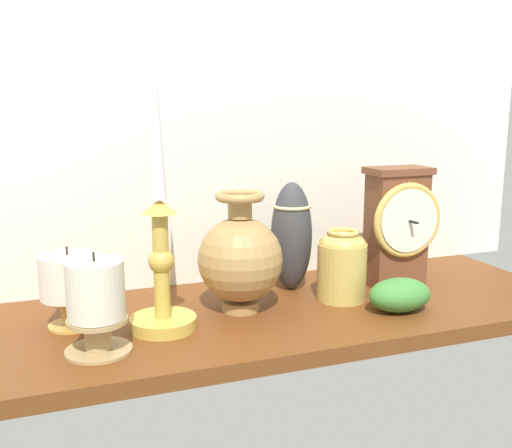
# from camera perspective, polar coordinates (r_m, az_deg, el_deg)

# --- Properties ---
(ground_plane) EXTENTS (1.00, 0.36, 0.02)m
(ground_plane) POSITION_cam_1_polar(r_m,az_deg,el_deg) (0.98, 2.26, -8.56)
(ground_plane) COLOR brown
(back_wall) EXTENTS (1.20, 0.02, 0.65)m
(back_wall) POSITION_cam_1_polar(r_m,az_deg,el_deg) (1.09, -1.39, 11.54)
(back_wall) COLOR white
(back_wall) RESTS_ON ground_plane
(mantel_clock) EXTENTS (0.13, 0.09, 0.21)m
(mantel_clock) POSITION_cam_1_polar(r_m,az_deg,el_deg) (1.09, 13.39, -0.12)
(mantel_clock) COLOR brown
(mantel_clock) RESTS_ON ground_plane
(candlestick_tall_left) EXTENTS (0.10, 0.10, 0.40)m
(candlestick_tall_left) POSITION_cam_1_polar(r_m,az_deg,el_deg) (0.86, -9.08, -2.38)
(candlestick_tall_left) COLOR gold
(candlestick_tall_left) RESTS_ON ground_plane
(brass_vase_bulbous) EXTENTS (0.13, 0.13, 0.19)m
(brass_vase_bulbous) POSITION_cam_1_polar(r_m,az_deg,el_deg) (0.94, -1.52, -3.25)
(brass_vase_bulbous) COLOR #A67E49
(brass_vase_bulbous) RESTS_ON ground_plane
(brass_vase_jar) EXTENTS (0.08, 0.08, 0.12)m
(brass_vase_jar) POSITION_cam_1_polar(r_m,az_deg,el_deg) (1.01, 8.15, -3.72)
(brass_vase_jar) COLOR tan
(brass_vase_jar) RESTS_ON ground_plane
(pillar_candle_front) EXTENTS (0.08, 0.08, 0.12)m
(pillar_candle_front) POSITION_cam_1_polar(r_m,az_deg,el_deg) (0.92, -17.43, -5.35)
(pillar_candle_front) COLOR gold
(pillar_candle_front) RESTS_ON ground_plane
(pillar_candle_near_clock) EXTENTS (0.09, 0.09, 0.14)m
(pillar_candle_near_clock) POSITION_cam_1_polar(r_m,az_deg,el_deg) (0.81, -15.01, -7.23)
(pillar_candle_near_clock) COLOR tan
(pillar_candle_near_clock) RESTS_ON ground_plane
(tall_ceramic_vase) EXTENTS (0.07, 0.07, 0.19)m
(tall_ceramic_vase) POSITION_cam_1_polar(r_m,az_deg,el_deg) (1.04, 3.40, -1.11)
(tall_ceramic_vase) COLOR #37373B
(tall_ceramic_vase) RESTS_ON ground_plane
(ivy_sprig) EXTENTS (0.10, 0.07, 0.05)m
(ivy_sprig) POSITION_cam_1_polar(r_m,az_deg,el_deg) (0.98, 13.54, -6.59)
(ivy_sprig) COLOR #3C7D34
(ivy_sprig) RESTS_ON ground_plane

